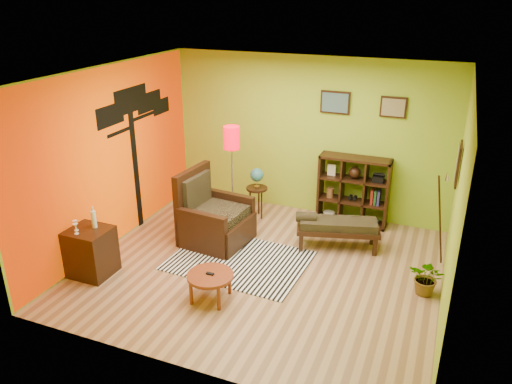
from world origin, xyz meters
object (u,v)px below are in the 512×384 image
at_px(coffee_table, 210,278).
at_px(cube_shelf, 354,191).
at_px(globe_table, 257,181).
at_px(potted_plant, 427,281).
at_px(armchair, 213,220).
at_px(side_cabinet, 91,251).
at_px(bench, 336,226).
at_px(floor_lamp, 232,147).

distance_m(coffee_table, cube_shelf, 3.27).
height_order(coffee_table, globe_table, globe_table).
bearing_deg(potted_plant, armchair, 174.69).
bearing_deg(cube_shelf, coffee_table, -112.43).
relative_size(side_cabinet, cube_shelf, 0.85).
height_order(armchair, potted_plant, armchair).
distance_m(armchair, globe_table, 1.20).
xyz_separation_m(side_cabinet, bench, (3.05, 2.06, 0.02)).
distance_m(coffee_table, bench, 2.32).
relative_size(globe_table, bench, 0.68).
relative_size(floor_lamp, cube_shelf, 1.50).
bearing_deg(side_cabinet, globe_table, 61.05).
bearing_deg(coffee_table, globe_table, 98.57).
distance_m(armchair, potted_plant, 3.36).
bearing_deg(cube_shelf, floor_lamp, -150.58).
bearing_deg(cube_shelf, potted_plant, -52.78).
distance_m(armchair, side_cabinet, 1.94).
xyz_separation_m(armchair, globe_table, (0.32, 1.11, 0.34)).
xyz_separation_m(coffee_table, potted_plant, (2.63, 1.19, -0.13)).
bearing_deg(cube_shelf, bench, -93.44).
bearing_deg(coffee_table, cube_shelf, 67.57).
bearing_deg(side_cabinet, armchair, 53.39).
height_order(side_cabinet, globe_table, side_cabinet).
bearing_deg(side_cabinet, bench, 33.98).
relative_size(side_cabinet, bench, 0.75).
xyz_separation_m(side_cabinet, cube_shelf, (3.11, 3.07, 0.25)).
relative_size(side_cabinet, potted_plant, 2.01).
relative_size(bench, potted_plant, 2.68).
bearing_deg(armchair, potted_plant, -5.31).
bearing_deg(bench, side_cabinet, -146.02).
height_order(floor_lamp, bench, floor_lamp).
distance_m(coffee_table, floor_lamp, 2.36).
xyz_separation_m(floor_lamp, bench, (1.76, 0.01, -1.08)).
relative_size(globe_table, cube_shelf, 0.76).
xyz_separation_m(coffee_table, bench, (1.18, 2.00, 0.05)).
bearing_deg(bench, armchair, -165.27).
relative_size(floor_lamp, globe_table, 1.97).
distance_m(coffee_table, potted_plant, 2.89).
height_order(coffee_table, bench, bench).
bearing_deg(armchair, floor_lamp, 74.60).
distance_m(globe_table, cube_shelf, 1.69).
relative_size(coffee_table, bench, 0.45).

